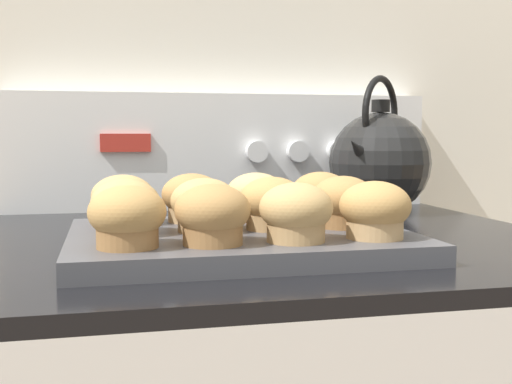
# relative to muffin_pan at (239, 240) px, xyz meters

# --- Properties ---
(wall_back) EXTENTS (8.00, 0.05, 2.40)m
(wall_back) POSITION_rel_muffin_pan_xyz_m (0.05, 0.47, 0.27)
(wall_back) COLOR silver
(wall_back) RESTS_ON ground_plane
(control_panel) EXTENTS (0.75, 0.07, 0.20)m
(control_panel) POSITION_rel_muffin_pan_xyz_m (0.06, 0.42, 0.09)
(control_panel) COLOR white
(control_panel) RESTS_ON stove_range
(muffin_pan) EXTENTS (0.38, 0.29, 0.02)m
(muffin_pan) POSITION_rel_muffin_pan_xyz_m (0.00, 0.00, 0.00)
(muffin_pan) COLOR #4C4C51
(muffin_pan) RESTS_ON stove_range
(muffin_r0_c0) EXTENTS (0.08, 0.08, 0.06)m
(muffin_r0_c0) POSITION_rel_muffin_pan_xyz_m (-0.13, -0.08, 0.04)
(muffin_r0_c0) COLOR olive
(muffin_r0_c0) RESTS_ON muffin_pan
(muffin_r0_c1) EXTENTS (0.08, 0.08, 0.06)m
(muffin_r0_c1) POSITION_rel_muffin_pan_xyz_m (-0.04, -0.09, 0.04)
(muffin_r0_c1) COLOR olive
(muffin_r0_c1) RESTS_ON muffin_pan
(muffin_r0_c2) EXTENTS (0.08, 0.08, 0.06)m
(muffin_r0_c2) POSITION_rel_muffin_pan_xyz_m (0.04, -0.09, 0.04)
(muffin_r0_c2) COLOR tan
(muffin_r0_c2) RESTS_ON muffin_pan
(muffin_r0_c3) EXTENTS (0.08, 0.08, 0.06)m
(muffin_r0_c3) POSITION_rel_muffin_pan_xyz_m (0.13, -0.09, 0.04)
(muffin_r0_c3) COLOR tan
(muffin_r0_c3) RESTS_ON muffin_pan
(muffin_r1_c0) EXTENTS (0.08, 0.08, 0.06)m
(muffin_r1_c0) POSITION_rel_muffin_pan_xyz_m (-0.13, 0.00, 0.04)
(muffin_r1_c0) COLOR tan
(muffin_r1_c0) RESTS_ON muffin_pan
(muffin_r1_c1) EXTENTS (0.08, 0.08, 0.06)m
(muffin_r1_c1) POSITION_rel_muffin_pan_xyz_m (-0.04, 0.00, 0.04)
(muffin_r1_c1) COLOR #A37A4C
(muffin_r1_c1) RESTS_ON muffin_pan
(muffin_r1_c2) EXTENTS (0.08, 0.08, 0.06)m
(muffin_r1_c2) POSITION_rel_muffin_pan_xyz_m (0.04, 0.00, 0.04)
(muffin_r1_c2) COLOR tan
(muffin_r1_c2) RESTS_ON muffin_pan
(muffin_r1_c3) EXTENTS (0.08, 0.08, 0.06)m
(muffin_r1_c3) POSITION_rel_muffin_pan_xyz_m (0.13, -0.00, 0.04)
(muffin_r1_c3) COLOR olive
(muffin_r1_c3) RESTS_ON muffin_pan
(muffin_r2_c0) EXTENTS (0.08, 0.08, 0.06)m
(muffin_r2_c0) POSITION_rel_muffin_pan_xyz_m (-0.13, 0.08, 0.04)
(muffin_r2_c0) COLOR #A37A4C
(muffin_r2_c0) RESTS_ON muffin_pan
(muffin_r2_c1) EXTENTS (0.08, 0.08, 0.06)m
(muffin_r2_c1) POSITION_rel_muffin_pan_xyz_m (-0.04, 0.09, 0.04)
(muffin_r2_c1) COLOR tan
(muffin_r2_c1) RESTS_ON muffin_pan
(muffin_r2_c2) EXTENTS (0.08, 0.08, 0.06)m
(muffin_r2_c2) POSITION_rel_muffin_pan_xyz_m (0.04, 0.09, 0.04)
(muffin_r2_c2) COLOR olive
(muffin_r2_c2) RESTS_ON muffin_pan
(muffin_r2_c3) EXTENTS (0.08, 0.08, 0.06)m
(muffin_r2_c3) POSITION_rel_muffin_pan_xyz_m (0.13, 0.08, 0.04)
(muffin_r2_c3) COLOR tan
(muffin_r2_c3) RESTS_ON muffin_pan
(tea_kettle) EXTENTS (0.18, 0.18, 0.23)m
(tea_kettle) POSITION_rel_muffin_pan_xyz_m (0.30, 0.28, 0.08)
(tea_kettle) COLOR black
(tea_kettle) RESTS_ON stove_range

